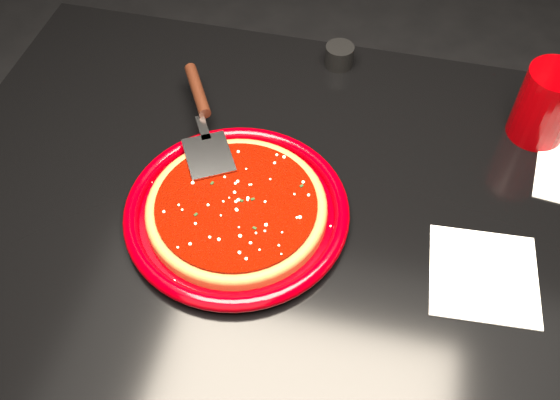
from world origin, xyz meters
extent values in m
cube|color=black|center=(0.00, 0.00, -0.01)|extent=(4.00, 4.00, 0.01)
cube|color=black|center=(0.00, 0.00, 0.38)|extent=(1.20, 0.80, 0.75)
cylinder|color=#750005|center=(-0.10, -0.04, 0.76)|extent=(0.42, 0.42, 0.03)
cylinder|color=brown|center=(-0.10, -0.04, 0.77)|extent=(0.34, 0.34, 0.01)
torus|color=brown|center=(-0.10, -0.04, 0.77)|extent=(0.34, 0.34, 0.02)
cylinder|color=#6C0900|center=(-0.10, -0.04, 0.78)|extent=(0.30, 0.30, 0.01)
cylinder|color=#810002|center=(0.34, 0.24, 0.81)|extent=(0.12, 0.12, 0.13)
cube|color=silver|center=(0.27, -0.07, 0.75)|extent=(0.16, 0.16, 0.00)
cylinder|color=black|center=(-0.01, 0.34, 0.77)|extent=(0.06, 0.06, 0.04)
camera|label=1|loc=(0.09, -0.58, 1.52)|focal=40.00mm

